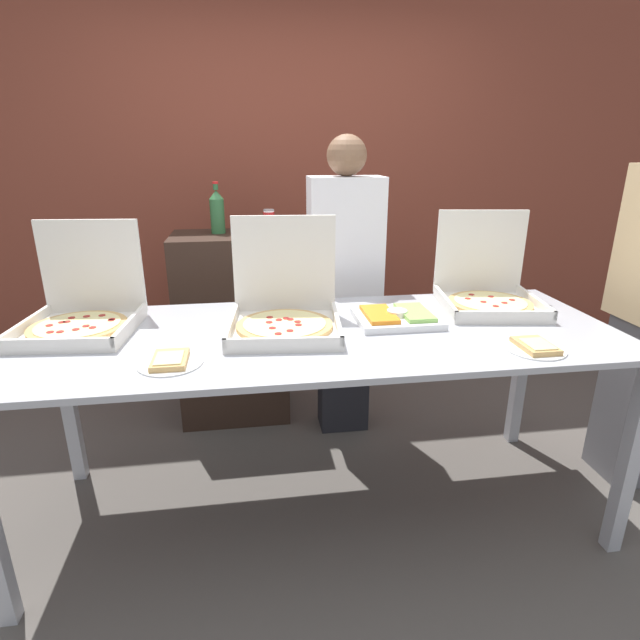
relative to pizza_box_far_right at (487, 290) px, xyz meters
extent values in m
plane|color=#514C47|center=(-0.85, -0.23, -0.98)|extent=(16.00, 16.00, 0.00)
cube|color=brown|center=(-0.85, 1.47, 0.42)|extent=(10.00, 0.06, 2.80)
cube|color=#A8AAB2|center=(-0.85, -0.23, -0.09)|extent=(2.49, 0.94, 0.02)
cube|color=#A8AAB2|center=(0.35, -0.66, -0.54)|extent=(0.06, 0.06, 0.87)
cube|color=#A8AAB2|center=(-2.04, 0.19, -0.54)|extent=(0.06, 0.06, 0.87)
cube|color=#A8AAB2|center=(0.35, 0.19, -0.54)|extent=(0.06, 0.06, 0.87)
cube|color=silver|center=(-0.01, -0.06, -0.07)|extent=(0.50, 0.50, 0.02)
cube|color=silver|center=(-0.04, -0.26, -0.04)|extent=(0.44, 0.08, 0.04)
cube|color=silver|center=(-0.22, -0.02, -0.04)|extent=(0.08, 0.44, 0.04)
cube|color=silver|center=(0.20, -0.09, -0.04)|extent=(0.08, 0.44, 0.04)
cube|color=silver|center=(0.03, 0.17, 0.15)|extent=(0.44, 0.08, 0.42)
cylinder|color=tan|center=(-0.01, -0.06, -0.05)|extent=(0.39, 0.39, 0.02)
cylinder|color=beige|center=(-0.01, -0.06, -0.04)|extent=(0.33, 0.33, 0.00)
cylinder|color=maroon|center=(0.10, -0.06, -0.03)|extent=(0.03, 0.03, 0.00)
cylinder|color=maroon|center=(0.03, 0.01, -0.03)|extent=(0.03, 0.03, 0.00)
cylinder|color=maroon|center=(-0.05, 0.05, -0.03)|extent=(0.03, 0.03, 0.00)
cylinder|color=maroon|center=(-0.10, -0.01, -0.03)|extent=(0.03, 0.03, 0.00)
cylinder|color=maroon|center=(-0.05, -0.07, -0.03)|extent=(0.03, 0.03, 0.00)
cylinder|color=maroon|center=(-0.02, -0.14, -0.03)|extent=(0.03, 0.03, 0.00)
cylinder|color=maroon|center=(0.04, -0.10, -0.03)|extent=(0.03, 0.03, 0.00)
cube|color=silver|center=(-0.99, -0.22, -0.07)|extent=(0.49, 0.49, 0.02)
cube|color=silver|center=(-1.01, -0.44, -0.04)|extent=(0.45, 0.06, 0.04)
cube|color=silver|center=(-1.21, -0.20, -0.04)|extent=(0.06, 0.45, 0.04)
cube|color=silver|center=(-0.78, -0.24, -0.04)|extent=(0.06, 0.45, 0.04)
cube|color=silver|center=(-0.97, 0.01, 0.16)|extent=(0.45, 0.06, 0.43)
cylinder|color=tan|center=(-0.99, -0.22, -0.05)|extent=(0.40, 0.40, 0.02)
cylinder|color=beige|center=(-0.99, -0.22, -0.04)|extent=(0.34, 0.34, 0.00)
cylinder|color=maroon|center=(-0.94, -0.22, -0.03)|extent=(0.03, 0.03, 0.00)
cylinder|color=maroon|center=(-0.96, -0.19, -0.03)|extent=(0.03, 0.03, 0.00)
cylinder|color=maroon|center=(-0.98, -0.17, -0.03)|extent=(0.03, 0.03, 0.00)
cylinder|color=maroon|center=(-1.01, -0.19, -0.03)|extent=(0.03, 0.03, 0.00)
cylinder|color=maroon|center=(-1.05, -0.15, -0.03)|extent=(0.03, 0.03, 0.00)
cylinder|color=maroon|center=(-1.05, -0.21, -0.03)|extent=(0.03, 0.03, 0.00)
cylinder|color=maroon|center=(-1.05, -0.28, -0.03)|extent=(0.03, 0.03, 0.00)
cylinder|color=maroon|center=(-1.03, -0.35, -0.03)|extent=(0.03, 0.03, 0.00)
cylinder|color=maroon|center=(-0.98, -0.32, -0.03)|extent=(0.03, 0.03, 0.00)
cylinder|color=maroon|center=(-0.94, -0.26, -0.03)|extent=(0.03, 0.03, 0.00)
cube|color=silver|center=(-1.83, -0.12, -0.07)|extent=(0.48, 0.48, 0.02)
cube|color=silver|center=(-1.85, -0.33, -0.04)|extent=(0.44, 0.06, 0.04)
cube|color=silver|center=(-2.04, -0.10, -0.04)|extent=(0.06, 0.44, 0.04)
cube|color=silver|center=(-1.62, -0.14, -0.04)|extent=(0.06, 0.44, 0.04)
cube|color=silver|center=(-1.81, 0.11, 0.15)|extent=(0.44, 0.06, 0.42)
cylinder|color=tan|center=(-1.83, -0.12, -0.05)|extent=(0.38, 0.38, 0.02)
cylinder|color=beige|center=(-1.83, -0.12, -0.04)|extent=(0.33, 0.33, 0.00)
cylinder|color=maroon|center=(-1.71, -0.09, -0.03)|extent=(0.03, 0.03, 0.00)
cylinder|color=maroon|center=(-1.71, -0.08, -0.03)|extent=(0.03, 0.03, 0.00)
cylinder|color=maroon|center=(-1.76, -0.02, -0.03)|extent=(0.03, 0.03, 0.00)
cylinder|color=maroon|center=(-1.82, -0.02, -0.03)|extent=(0.03, 0.03, 0.00)
cylinder|color=maroon|center=(-1.88, -0.03, -0.03)|extent=(0.03, 0.03, 0.00)
cylinder|color=maroon|center=(-1.88, -0.08, -0.03)|extent=(0.03, 0.03, 0.00)
cylinder|color=maroon|center=(-1.90, -0.09, -0.03)|extent=(0.03, 0.03, 0.00)
cylinder|color=maroon|center=(-1.94, -0.12, -0.03)|extent=(0.03, 0.03, 0.00)
cylinder|color=maroon|center=(-1.91, -0.20, -0.03)|extent=(0.03, 0.03, 0.00)
cylinder|color=maroon|center=(-1.87, -0.20, -0.03)|extent=(0.03, 0.03, 0.00)
cylinder|color=maroon|center=(-1.82, -0.19, -0.03)|extent=(0.03, 0.03, 0.00)
cylinder|color=maroon|center=(-1.79, -0.15, -0.03)|extent=(0.03, 0.03, 0.00)
cylinder|color=maroon|center=(-1.76, -0.17, -0.03)|extent=(0.03, 0.03, 0.00)
cylinder|color=white|center=(-1.42, -0.48, -0.07)|extent=(0.23, 0.23, 0.01)
cube|color=tan|center=(-1.42, -0.48, -0.06)|extent=(0.12, 0.17, 0.02)
cube|color=beige|center=(-1.42, -0.50, -0.05)|extent=(0.09, 0.12, 0.01)
cylinder|color=white|center=(-0.07, -0.55, -0.07)|extent=(0.22, 0.22, 0.01)
cube|color=tan|center=(-0.07, -0.55, -0.06)|extent=(0.12, 0.17, 0.02)
cube|color=beige|center=(-0.07, -0.56, -0.05)|extent=(0.09, 0.12, 0.01)
cube|color=white|center=(-0.49, -0.16, -0.06)|extent=(0.36, 0.30, 0.03)
cube|color=orange|center=(-0.57, -0.16, -0.04)|extent=(0.12, 0.24, 0.02)
cube|color=#8CC65B|center=(-0.41, -0.16, -0.04)|extent=(0.12, 0.24, 0.02)
cylinder|color=white|center=(-0.49, -0.16, -0.04)|extent=(0.09, 0.09, 0.02)
cube|color=black|center=(-1.24, 0.77, -0.40)|extent=(0.65, 0.45, 1.15)
cylinder|color=#2D6638|center=(-1.29, 0.81, 0.27)|extent=(0.08, 0.08, 0.20)
cone|color=#2D6638|center=(-1.29, 0.81, 0.39)|extent=(0.08, 0.08, 0.05)
cylinder|color=#2D6638|center=(-1.29, 0.81, 0.44)|extent=(0.03, 0.03, 0.03)
cylinder|color=red|center=(-1.29, 0.81, 0.46)|extent=(0.03, 0.03, 0.01)
cylinder|color=silver|center=(-0.99, 0.89, 0.23)|extent=(0.07, 0.07, 0.12)
cylinder|color=silver|center=(-0.99, 0.89, 0.30)|extent=(0.06, 0.06, 0.00)
cylinder|color=red|center=(-1.00, 0.77, 0.23)|extent=(0.07, 0.07, 0.12)
cylinder|color=silver|center=(-1.00, 0.77, 0.30)|extent=(0.06, 0.06, 0.00)
cube|color=black|center=(-0.60, 0.51, -0.57)|extent=(0.28, 0.20, 0.81)
cube|color=white|center=(-0.60, 0.51, 0.17)|extent=(0.40, 0.22, 0.67)
sphere|color=brown|center=(-0.60, 0.51, 0.61)|extent=(0.21, 0.21, 0.21)
cube|color=slate|center=(0.74, -0.19, -0.55)|extent=(0.20, 0.28, 0.85)
camera|label=1|loc=(-1.13, -2.16, 0.65)|focal=28.00mm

